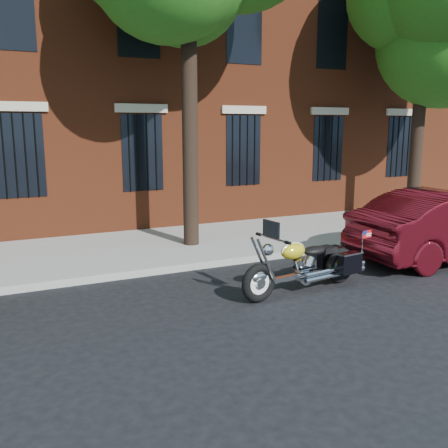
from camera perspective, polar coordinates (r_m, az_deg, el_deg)
name	(u,v)px	position (r m, az deg, el deg)	size (l,w,h in m)	color
ground	(225,288)	(9.16, 0.11, -7.32)	(120.00, 120.00, 0.00)	black
curb	(196,265)	(10.34, -3.19, -4.73)	(40.00, 0.16, 0.15)	gray
sidewalk	(167,246)	(12.05, -6.59, -2.49)	(40.00, 3.60, 0.15)	gray
building	(97,32)	(18.54, -14.32, 20.45)	(26.00, 10.08, 12.00)	maroon
tree_right	(423,4)	(15.87, 21.79, 22.33)	(4.12, 3.92, 8.54)	black
motorcycle	(308,266)	(9.00, 9.58, -4.76)	(2.72, 0.99, 1.36)	black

